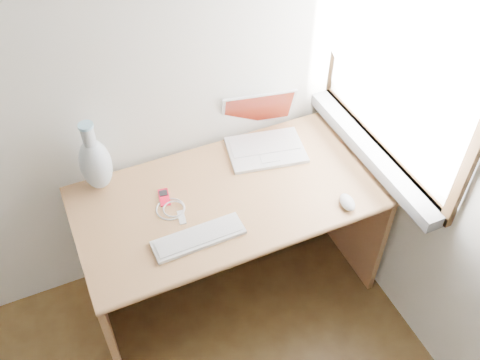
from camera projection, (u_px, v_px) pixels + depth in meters
name	position (u px, v px, depth m)	size (l,w,h in m)	color
window	(397.00, 57.00, 2.09)	(0.11, 0.99, 1.10)	silver
desk	(224.00, 212.00, 2.54)	(1.36, 0.68, 0.72)	#B17B56
laptop	(262.00, 136.00, 2.53)	(0.40, 0.36, 0.24)	white
external_keyboard	(199.00, 237.00, 2.16)	(0.38, 0.12, 0.02)	white
mouse	(347.00, 202.00, 2.28)	(0.06, 0.10, 0.04)	white
ipod	(164.00, 197.00, 2.32)	(0.06, 0.10, 0.01)	red
cable_coil	(171.00, 209.00, 2.27)	(0.13, 0.13, 0.01)	white
remote	(182.00, 217.00, 2.24)	(0.03, 0.08, 0.01)	white
vase	(95.00, 163.00, 2.28)	(0.14, 0.14, 0.35)	silver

